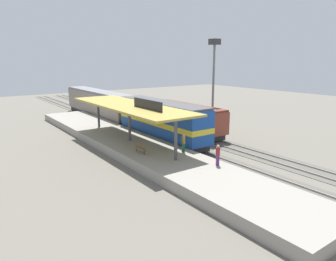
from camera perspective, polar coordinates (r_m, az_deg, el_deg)
The scene contains 12 objects.
ground_plane at distance 36.78m, azimuth 2.10°, elevation -1.67°, with size 120.00×120.00×0.00m, color #666056.
track_near at distance 35.62m, azimuth -0.45°, elevation -2.10°, with size 3.20×110.00×0.16m.
track_far at distance 38.37m, azimuth 5.18°, elevation -1.05°, with size 3.20×110.00×0.16m.
platform at distance 33.17m, azimuth -6.96°, elevation -2.58°, with size 6.00×44.00×0.90m, color gray.
station_canopy at distance 32.25m, azimuth -7.08°, elevation 4.39°, with size 5.20×18.00×4.70m.
platform_bench at distance 28.47m, azimuth -5.08°, elevation -3.27°, with size 0.44×1.70×0.50m.
locomotive at distance 35.73m, azimuth -1.19°, elevation 1.86°, with size 2.93×14.43×4.44m.
passenger_carriage_single at distance 51.41m, azimuth -12.67°, elevation 4.84°, with size 2.90×20.00×4.24m.
freight_car at distance 39.38m, azimuth 3.44°, elevation 2.23°, with size 2.80×12.00×3.54m.
light_mast at distance 39.87m, azimuth 8.40°, elevation 11.54°, with size 1.10×1.10×11.70m.
person_waiting at distance 25.32m, azimuth 9.12°, elevation -4.25°, with size 0.34×0.34×1.71m.
person_walking at distance 28.52m, azimuth 2.84°, elevation -2.15°, with size 0.34×0.34×1.71m.
Camera 1 is at (-19.82, -28.12, 9.25)m, focal length 33.27 mm.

